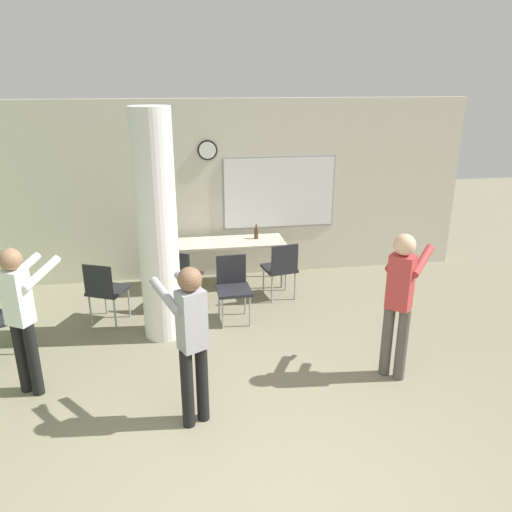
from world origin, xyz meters
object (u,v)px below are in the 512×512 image
object	(u,v)px
chair_near_pillar	(105,288)
person_playing_front	(191,334)
folding_table	(223,245)
bottle_on_table	(256,233)
chair_table_right	(281,266)
person_watching_back	(21,310)
chair_table_left	(181,274)
chair_table_front	(233,284)
person_playing_side	(400,295)

from	to	relation	value
chair_near_pillar	person_playing_front	xyz separation A→B (m)	(1.05, -2.19, 0.42)
folding_table	bottle_on_table	bearing A→B (deg)	7.86
folding_table	chair_table_right	world-z (taller)	chair_table_right
chair_near_pillar	folding_table	bearing A→B (deg)	32.45
folding_table	person_watching_back	distance (m)	3.36
folding_table	person_playing_front	world-z (taller)	person_playing_front
chair_table_left	chair_table_front	distance (m)	0.82
person_watching_back	folding_table	bearing A→B (deg)	48.00
bottle_on_table	person_watching_back	distance (m)	3.77
chair_table_left	person_playing_side	world-z (taller)	person_playing_side
person_watching_back	chair_table_left	bearing A→B (deg)	48.41
person_watching_back	person_playing_side	xyz separation A→B (m)	(3.81, -0.32, 0.03)
chair_table_left	chair_table_front	bearing A→B (deg)	-34.78
chair_near_pillar	person_watching_back	world-z (taller)	person_watching_back
chair_table_left	person_playing_side	bearing A→B (deg)	-43.04
bottle_on_table	chair_table_right	distance (m)	0.80
chair_table_right	chair_table_front	distance (m)	0.95
chair_near_pillar	chair_table_front	xyz separation A→B (m)	(1.66, -0.13, 0.00)
chair_table_right	person_watching_back	bearing A→B (deg)	-148.37
chair_table_right	person_playing_front	xyz separation A→B (m)	(-1.38, -2.61, 0.42)
chair_table_left	person_playing_front	distance (m)	2.56
person_watching_back	person_playing_front	world-z (taller)	person_watching_back
folding_table	person_playing_side	distance (m)	3.23
chair_near_pillar	person_playing_side	bearing A→B (deg)	-28.53
person_watching_back	bottle_on_table	bearing A→B (deg)	42.81
bottle_on_table	chair_table_right	size ratio (longest dim) A/B	0.26
chair_table_right	chair_near_pillar	bearing A→B (deg)	-170.17
chair_table_left	chair_table_front	xyz separation A→B (m)	(0.67, -0.47, 0.00)
bottle_on_table	chair_table_front	distance (m)	1.39
chair_table_right	folding_table	bearing A→B (deg)	140.89
chair_table_left	person_watching_back	world-z (taller)	person_watching_back
chair_near_pillar	chair_table_front	world-z (taller)	same
bottle_on_table	person_watching_back	size ratio (longest dim) A/B	0.14
bottle_on_table	chair_table_front	size ratio (longest dim) A/B	0.26
chair_table_front	chair_table_left	bearing A→B (deg)	145.22
folding_table	bottle_on_table	distance (m)	0.55
bottle_on_table	chair_table_right	xyz separation A→B (m)	(0.25, -0.70, -0.30)
person_playing_front	chair_table_left	bearing A→B (deg)	91.38
chair_table_front	person_playing_front	distance (m)	2.19
person_playing_front	person_playing_side	size ratio (longest dim) A/B	0.97
chair_table_right	person_playing_front	size ratio (longest dim) A/B	0.55
chair_table_front	person_playing_side	world-z (taller)	person_playing_side
folding_table	person_playing_side	world-z (taller)	person_playing_side
folding_table	chair_table_left	distance (m)	0.99
folding_table	chair_table_left	xyz separation A→B (m)	(-0.67, -0.71, -0.16)
bottle_on_table	person_playing_front	xyz separation A→B (m)	(-1.13, -3.31, 0.12)
bottle_on_table	person_playing_front	world-z (taller)	person_playing_front
chair_near_pillar	person_playing_side	size ratio (longest dim) A/B	0.53
folding_table	chair_table_right	size ratio (longest dim) A/B	2.15
chair_near_pillar	person_playing_front	bearing A→B (deg)	-64.42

